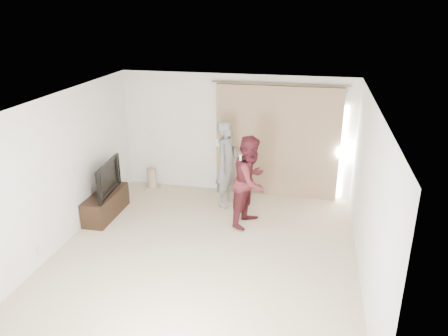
{
  "coord_description": "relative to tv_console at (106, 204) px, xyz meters",
  "views": [
    {
      "loc": [
        1.64,
        -6.15,
        3.97
      ],
      "look_at": [
        0.07,
        1.2,
        1.11
      ],
      "focal_mm": 35.0,
      "sensor_mm": 36.0,
      "label": 1
    }
  ],
  "objects": [
    {
      "name": "tv_console",
      "position": [
        0.0,
        0.0,
        0.0
      ],
      "size": [
        0.43,
        1.25,
        0.48
      ],
      "primitive_type": "cube",
      "color": "black",
      "rests_on": "ground"
    },
    {
      "name": "floor",
      "position": [
        2.27,
        -0.98,
        -0.24
      ],
      "size": [
        5.5,
        5.5,
        0.0
      ],
      "primitive_type": "plane",
      "color": "beige",
      "rests_on": "ground"
    },
    {
      "name": "person_man",
      "position": [
        2.23,
        1.02,
        0.65
      ],
      "size": [
        0.58,
        0.74,
        1.79
      ],
      "color": "slate",
      "rests_on": "ground"
    },
    {
      "name": "wall_left",
      "position": [
        -0.23,
        -0.98,
        1.06
      ],
      "size": [
        0.04,
        5.5,
        2.6
      ],
      "color": "silver",
      "rests_on": "ground"
    },
    {
      "name": "ceiling",
      "position": [
        2.27,
        -0.98,
        2.36
      ],
      "size": [
        5.0,
        5.5,
        0.01
      ],
      "primitive_type": "cube",
      "color": "white",
      "rests_on": "wall_back"
    },
    {
      "name": "wall_back",
      "position": [
        2.27,
        1.77,
        1.06
      ],
      "size": [
        5.0,
        0.04,
        2.6
      ],
      "primitive_type": "cube",
      "color": "silver",
      "rests_on": "ground"
    },
    {
      "name": "scratching_post",
      "position": [
        0.42,
        1.42,
        -0.04
      ],
      "size": [
        0.37,
        0.37,
        0.49
      ],
      "color": "tan",
      "rests_on": "ground"
    },
    {
      "name": "tv",
      "position": [
        0.0,
        0.0,
        0.56
      ],
      "size": [
        0.26,
        1.13,
        0.65
      ],
      "primitive_type": "imported",
      "rotation": [
        0.0,
        0.0,
        1.67
      ],
      "color": "black",
      "rests_on": "tv_console"
    },
    {
      "name": "curtain",
      "position": [
        3.18,
        1.7,
        0.96
      ],
      "size": [
        2.8,
        0.11,
        2.46
      ],
      "color": "#97795C",
      "rests_on": "ground"
    },
    {
      "name": "person_woman",
      "position": [
        2.83,
        0.28,
        0.63
      ],
      "size": [
        0.89,
        1.01,
        1.74
      ],
      "color": "#4F1920",
      "rests_on": "ground"
    }
  ]
}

